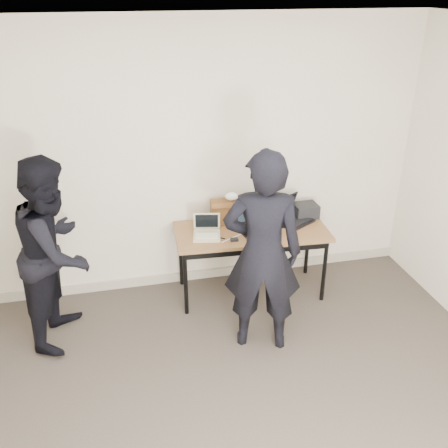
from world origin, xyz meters
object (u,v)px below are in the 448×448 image
object	(u,v)px
desk	(252,236)
leather_satchel	(229,211)
laptop_center	(257,224)
laptop_beige	(207,232)
person_typist	(262,254)
person_observer	(56,251)
laptop_right	(291,216)
equipment_box	(305,210)

from	to	relation	value
desk	leather_satchel	world-z (taller)	leather_satchel
desk	laptop_center	xyz separation A→B (m)	(0.05, 0.01, 0.12)
laptop_beige	person_typist	world-z (taller)	person_typist
laptop_beige	laptop_center	bearing A→B (deg)	14.08
person_typist	desk	bearing A→B (deg)	-83.57
person_observer	laptop_right	bearing A→B (deg)	-65.95
laptop_center	laptop_right	size ratio (longest dim) A/B	0.86
laptop_center	equipment_box	size ratio (longest dim) A/B	1.67
leather_satchel	person_typist	world-z (taller)	person_typist
desk	laptop_center	world-z (taller)	laptop_center
desk	leather_satchel	distance (m)	0.34
laptop_beige	laptop_right	bearing A→B (deg)	20.24
person_observer	equipment_box	bearing A→B (deg)	-65.12
laptop_beige	laptop_center	world-z (taller)	laptop_center
desk	laptop_center	bearing A→B (deg)	14.76
person_typist	person_observer	size ratio (longest dim) A/B	1.06
leather_satchel	laptop_beige	bearing A→B (deg)	-134.19
desk	equipment_box	xyz separation A→B (m)	(0.63, 0.19, 0.13)
equipment_box	person_observer	xyz separation A→B (m)	(-2.45, -0.43, 0.06)
equipment_box	person_typist	xyz separation A→B (m)	(-0.76, -0.96, 0.12)
laptop_right	person_typist	distance (m)	1.07
laptop_beige	equipment_box	distance (m)	1.10
laptop_right	person_observer	distance (m)	2.29
equipment_box	laptop_center	bearing A→B (deg)	-162.59
laptop_beige	person_observer	bearing A→B (deg)	-158.97
laptop_right	leather_satchel	distance (m)	0.64
equipment_box	laptop_beige	bearing A→B (deg)	-169.37
person_typist	laptop_center	bearing A→B (deg)	-87.16
desk	laptop_right	world-z (taller)	laptop_right
person_typist	person_observer	world-z (taller)	person_typist
laptop_center	equipment_box	xyz separation A→B (m)	(0.58, 0.18, 0.01)
laptop_beige	person_typist	xyz separation A→B (m)	(0.32, -0.76, 0.14)
laptop_center	leather_satchel	xyz separation A→B (m)	(-0.23, 0.22, 0.07)
laptop_beige	leather_satchel	size ratio (longest dim) A/B	0.80
laptop_beige	equipment_box	world-z (taller)	laptop_beige
laptop_beige	laptop_right	xyz separation A→B (m)	(0.90, 0.14, 0.02)
leather_satchel	person_observer	bearing A→B (deg)	-159.45
laptop_center	laptop_right	world-z (taller)	laptop_center
laptop_right	person_typist	xyz separation A→B (m)	(-0.58, -0.90, 0.13)
laptop_center	equipment_box	world-z (taller)	laptop_center
equipment_box	person_typist	world-z (taller)	person_typist
laptop_beige	laptop_center	size ratio (longest dim) A/B	0.75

